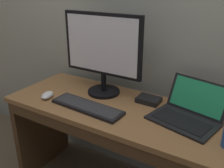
{
  "coord_description": "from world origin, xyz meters",
  "views": [
    {
      "loc": [
        0.63,
        -1.2,
        1.44
      ],
      "look_at": [
        -0.09,
        0.0,
        0.86
      ],
      "focal_mm": 40.23,
      "sensor_mm": 36.0,
      "label": 1
    }
  ],
  "objects_px": {
    "wired_keyboard": "(87,107)",
    "external_drive_box": "(149,100)",
    "computer_mouse": "(47,95)",
    "laptop_black": "(188,111)",
    "external_monitor": "(102,52)"
  },
  "relations": [
    {
      "from": "wired_keyboard",
      "to": "computer_mouse",
      "type": "relative_size",
      "value": 4.37
    },
    {
      "from": "laptop_black",
      "to": "computer_mouse",
      "type": "bearing_deg",
      "value": -166.55
    },
    {
      "from": "computer_mouse",
      "to": "external_drive_box",
      "type": "bearing_deg",
      "value": 10.24
    },
    {
      "from": "laptop_black",
      "to": "external_drive_box",
      "type": "xyz_separation_m",
      "value": [
        -0.27,
        0.08,
        -0.03
      ]
    },
    {
      "from": "laptop_black",
      "to": "computer_mouse",
      "type": "relative_size",
      "value": 3.77
    },
    {
      "from": "wired_keyboard",
      "to": "computer_mouse",
      "type": "height_order",
      "value": "computer_mouse"
    },
    {
      "from": "computer_mouse",
      "to": "external_drive_box",
      "type": "xyz_separation_m",
      "value": [
        0.6,
        0.29,
        -0.0
      ]
    },
    {
      "from": "laptop_black",
      "to": "external_monitor",
      "type": "height_order",
      "value": "external_monitor"
    },
    {
      "from": "wired_keyboard",
      "to": "laptop_black",
      "type": "bearing_deg",
      "value": 18.96
    },
    {
      "from": "computer_mouse",
      "to": "external_monitor",
      "type": "bearing_deg",
      "value": 26.68
    },
    {
      "from": "computer_mouse",
      "to": "external_drive_box",
      "type": "distance_m",
      "value": 0.66
    },
    {
      "from": "wired_keyboard",
      "to": "external_drive_box",
      "type": "distance_m",
      "value": 0.39
    },
    {
      "from": "wired_keyboard",
      "to": "computer_mouse",
      "type": "bearing_deg",
      "value": -177.0
    },
    {
      "from": "laptop_black",
      "to": "external_monitor",
      "type": "relative_size",
      "value": 0.74
    },
    {
      "from": "external_monitor",
      "to": "computer_mouse",
      "type": "relative_size",
      "value": 5.11
    }
  ]
}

